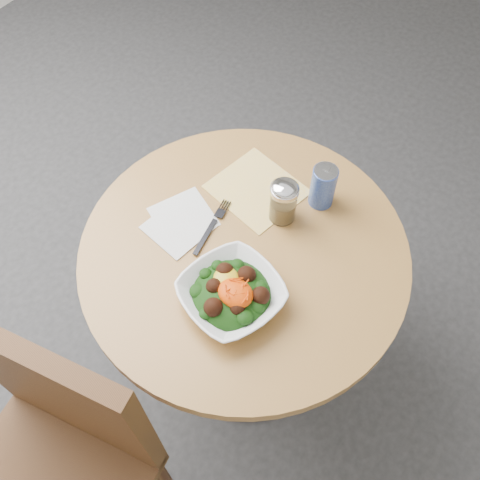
% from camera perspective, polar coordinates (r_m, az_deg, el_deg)
% --- Properties ---
extents(ground, '(6.00, 6.00, 0.00)m').
position_cam_1_polar(ground, '(2.12, 0.31, -11.78)').
color(ground, '#29292B').
rests_on(ground, ground).
extents(table, '(0.90, 0.90, 0.75)m').
position_cam_1_polar(table, '(1.62, 0.40, -4.66)').
color(table, black).
rests_on(table, ground).
extents(chair, '(0.54, 0.54, 1.04)m').
position_cam_1_polar(chair, '(1.49, -19.01, -21.21)').
color(chair, '#4B2F15').
rests_on(chair, ground).
extents(cloth_napkin, '(0.28, 0.26, 0.00)m').
position_cam_1_polar(cloth_napkin, '(1.57, 1.78, 5.44)').
color(cloth_napkin, '#F5B00C').
rests_on(cloth_napkin, table).
extents(paper_napkins, '(0.21, 0.23, 0.00)m').
position_cam_1_polar(paper_napkins, '(1.51, -6.33, 1.97)').
color(paper_napkins, silver).
rests_on(paper_napkins, table).
extents(salad_bowl, '(0.31, 0.31, 0.09)m').
position_cam_1_polar(salad_bowl, '(1.34, -0.92, -5.73)').
color(salad_bowl, white).
rests_on(salad_bowl, table).
extents(fork, '(0.05, 0.20, 0.00)m').
position_cam_1_polar(fork, '(1.49, -2.93, 1.61)').
color(fork, black).
rests_on(fork, table).
extents(spice_shaker, '(0.08, 0.08, 0.14)m').
position_cam_1_polar(spice_shaker, '(1.46, 4.64, 4.11)').
color(spice_shaker, silver).
rests_on(spice_shaker, table).
extents(beverage_can, '(0.07, 0.07, 0.14)m').
position_cam_1_polar(beverage_can, '(1.51, 8.85, 5.68)').
color(beverage_can, '#0D1D94').
rests_on(beverage_can, table).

